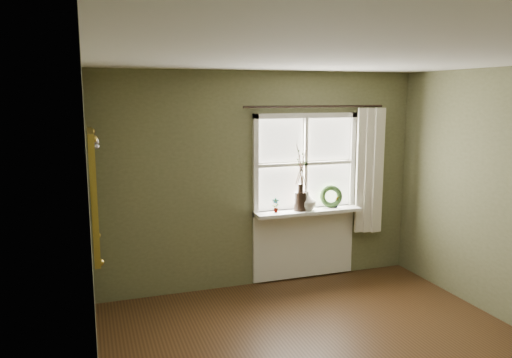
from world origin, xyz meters
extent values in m
plane|color=silver|center=(0.00, 0.00, 2.60)|extent=(4.50, 4.50, 0.00)
cube|color=#646643|center=(0.00, 2.30, 1.30)|extent=(4.00, 0.10, 2.60)
cube|color=#646643|center=(-2.05, 0.00, 1.30)|extent=(0.10, 4.50, 2.60)
cube|color=white|center=(0.55, 2.22, 0.89)|extent=(1.36, 0.06, 0.06)
cube|color=white|center=(0.55, 2.22, 2.07)|extent=(1.36, 0.06, 0.06)
cube|color=white|center=(-0.10, 2.22, 1.48)|extent=(0.06, 0.06, 1.24)
cube|color=white|center=(1.20, 2.22, 1.48)|extent=(0.06, 0.06, 1.24)
cube|color=white|center=(0.55, 2.22, 1.48)|extent=(1.24, 0.05, 0.04)
cube|color=white|center=(0.55, 2.22, 1.48)|extent=(0.04, 0.05, 1.12)
cube|color=white|center=(0.23, 2.25, 1.77)|extent=(0.59, 0.01, 0.53)
cube|color=white|center=(0.88, 2.25, 1.77)|extent=(0.59, 0.01, 0.53)
cube|color=white|center=(0.23, 2.25, 1.19)|extent=(0.59, 0.01, 0.53)
cube|color=white|center=(0.88, 2.25, 1.19)|extent=(0.59, 0.01, 0.53)
cube|color=white|center=(0.55, 2.12, 0.90)|extent=(1.36, 0.26, 0.04)
cube|color=white|center=(0.55, 2.23, 0.46)|extent=(1.36, 0.04, 0.88)
cylinder|color=black|center=(0.44, 2.12, 1.04)|extent=(0.19, 0.19, 0.23)
imported|color=beige|center=(0.54, 2.12, 1.03)|extent=(0.27, 0.27, 0.22)
torus|color=#29441E|center=(0.88, 2.16, 1.03)|extent=(0.31, 0.22, 0.29)
imported|color=#29441E|center=(0.12, 2.12, 1.01)|extent=(0.11, 0.08, 0.18)
imported|color=#29441E|center=(0.94, 2.12, 0.99)|extent=(0.10, 0.09, 0.15)
cube|color=beige|center=(1.39, 2.13, 1.37)|extent=(0.36, 0.12, 1.59)
cylinder|color=black|center=(0.65, 2.17, 2.18)|extent=(1.84, 0.03, 0.03)
cube|color=white|center=(-1.97, 1.28, 1.45)|extent=(0.02, 0.77, 0.95)
cube|color=#AB8A32|center=(-1.96, 1.28, 1.97)|extent=(0.05, 0.93, 0.08)
cube|color=#AB8A32|center=(-1.96, 1.28, 0.94)|extent=(0.05, 0.93, 0.08)
cube|color=#AB8A32|center=(-1.96, 0.85, 1.45)|extent=(0.05, 0.08, 0.95)
cube|color=#AB8A32|center=(-1.96, 1.70, 1.45)|extent=(0.05, 0.08, 0.95)
sphere|color=silver|center=(-1.91, 1.25, 1.91)|extent=(0.04, 0.04, 0.04)
sphere|color=silver|center=(-1.91, 1.28, 1.87)|extent=(0.04, 0.04, 0.04)
sphere|color=silver|center=(-1.91, 1.31, 1.92)|extent=(0.04, 0.04, 0.04)
camera|label=1|loc=(-2.00, -3.34, 2.32)|focal=35.00mm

